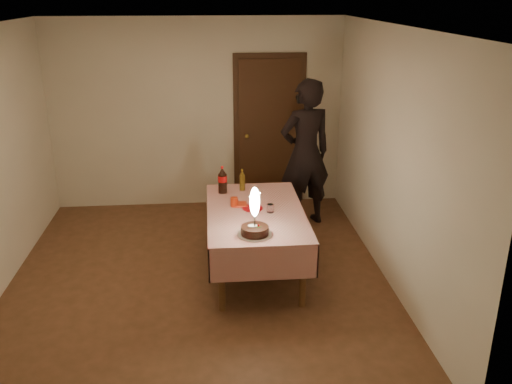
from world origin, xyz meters
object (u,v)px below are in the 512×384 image
amber_bottle_left (242,180)px  photographer (305,153)px  clear_cup (270,208)px  red_plate (252,208)px  dining_table (256,219)px  cola_bottle (222,180)px  red_cup (234,202)px  birthday_cake (255,223)px

amber_bottle_left → photographer: 1.07m
photographer → clear_cup: bearing=-114.2°
red_plate → clear_cup: (0.18, -0.12, 0.04)m
dining_table → amber_bottle_left: size_ratio=6.75×
dining_table → clear_cup: clear_cup is taller
cola_bottle → red_cup: bearing=-76.0°
clear_cup → photographer: (0.60, 1.35, 0.19)m
red_plate → cola_bottle: 0.61m
red_cup → cola_bottle: bearing=104.0°
birthday_cake → cola_bottle: 1.20m
birthday_cake → red_cup: bearing=102.1°
birthday_cake → photographer: photographer is taller
red_cup → amber_bottle_left: size_ratio=0.39×
red_plate → amber_bottle_left: bearing=96.9°
dining_table → red_cup: bearing=147.2°
red_plate → clear_cup: 0.22m
birthday_cake → red_plate: size_ratio=2.19×
red_plate → amber_bottle_left: (-0.07, 0.58, 0.11)m
dining_table → red_plate: (-0.03, 0.06, 0.10)m
red_cup → birthday_cake: bearing=-77.9°
clear_cup → dining_table: bearing=157.9°
red_plate → red_cup: bearing=157.8°
clear_cup → amber_bottle_left: (-0.25, 0.70, 0.07)m
dining_table → birthday_cake: (-0.06, -0.60, 0.22)m
red_cup → cola_bottle: cola_bottle is taller
red_cup → photographer: bearing=49.6°
red_cup → clear_cup: size_ratio=1.11×
red_cup → amber_bottle_left: bearing=76.4°
photographer → birthday_cake: bearing=-113.4°
cola_bottle → birthday_cake: bearing=-77.2°
red_cup → clear_cup: (0.37, -0.20, -0.01)m
cola_bottle → amber_bottle_left: size_ratio=1.25×
red_cup → amber_bottle_left: (0.12, 0.50, 0.07)m
clear_cup → birthday_cake: bearing=-111.4°
photographer → red_cup: bearing=-130.4°
dining_table → red_plate: bearing=113.8°
birthday_cake → clear_cup: bearing=68.6°
red_cup → dining_table: bearing=-32.8°
birthday_cake → photographer: bearing=66.6°
amber_bottle_left → photographer: (0.85, 0.64, 0.12)m
red_cup → clear_cup: red_cup is taller
dining_table → clear_cup: 0.21m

